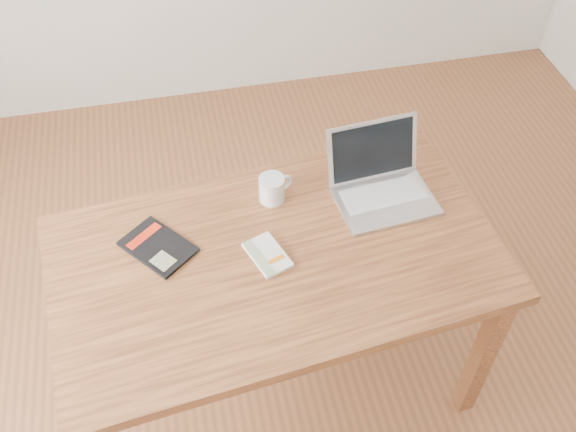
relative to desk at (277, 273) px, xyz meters
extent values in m
plane|color=brown|center=(0.08, -0.11, -0.66)|extent=(4.00, 4.00, 0.00)
cube|color=brown|center=(0.00, 0.00, 0.07)|extent=(1.44, 0.92, 0.04)
cube|color=brown|center=(0.66, -0.26, -0.31)|extent=(0.06, 0.06, 0.71)
cube|color=brown|center=(-0.66, 0.26, -0.31)|extent=(0.06, 0.06, 0.71)
cube|color=brown|center=(0.58, 0.40, -0.31)|extent=(0.06, 0.06, 0.71)
cube|color=beige|center=(-0.03, 0.00, 0.10)|extent=(0.14, 0.18, 0.01)
cube|color=white|center=(-0.03, 0.00, 0.10)|extent=(0.14, 0.18, 0.01)
cube|color=gray|center=(-0.06, -0.01, 0.10)|extent=(0.08, 0.15, 0.00)
cube|color=orange|center=(0.00, -0.03, 0.10)|extent=(0.05, 0.03, 0.00)
cube|color=black|center=(-0.35, 0.10, 0.10)|extent=(0.25, 0.26, 0.01)
cube|color=#B7200D|center=(-0.39, 0.15, 0.10)|extent=(0.12, 0.10, 0.00)
cube|color=gray|center=(-0.34, 0.04, 0.10)|extent=(0.08, 0.09, 0.00)
cube|color=silver|center=(0.40, 0.14, 0.10)|extent=(0.33, 0.25, 0.01)
cube|color=silver|center=(0.39, 0.16, 0.10)|extent=(0.28, 0.14, 0.00)
cube|color=#BCBCC1|center=(0.40, 0.07, 0.10)|extent=(0.10, 0.06, 0.00)
cube|color=silver|center=(0.38, 0.28, 0.20)|extent=(0.32, 0.09, 0.20)
cube|color=black|center=(0.38, 0.27, 0.21)|extent=(0.29, 0.08, 0.18)
cylinder|color=white|center=(0.03, 0.24, 0.14)|extent=(0.08, 0.08, 0.09)
cylinder|color=black|center=(0.03, 0.24, 0.18)|extent=(0.07, 0.07, 0.01)
torus|color=white|center=(0.08, 0.26, 0.14)|extent=(0.06, 0.04, 0.06)
camera|label=1|loc=(-0.23, -1.22, 1.61)|focal=40.00mm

